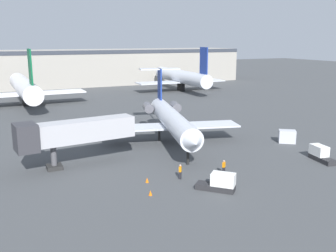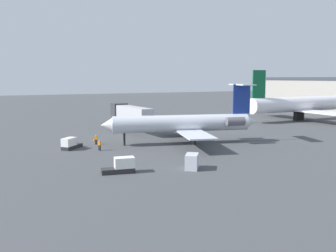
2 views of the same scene
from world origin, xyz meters
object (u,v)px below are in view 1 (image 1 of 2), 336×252
at_px(ground_crew_marshaller, 180,172).
at_px(parked_airliner_west_mid, 181,77).
at_px(baggage_tug_lead, 321,154).
at_px(traffic_cone_near, 150,193).
at_px(jet_bridge, 69,133).
at_px(parked_airliner_west_end, 24,87).
at_px(regional_jet, 171,119).
at_px(baggage_tug_trailing, 220,183).
at_px(traffic_cone_mid, 147,180).
at_px(ground_crew_loader, 224,167).
at_px(cargo_container_uld, 287,136).

height_order(ground_crew_marshaller, parked_airliner_west_mid, parked_airliner_west_mid).
xyz_separation_m(baggage_tug_lead, traffic_cone_near, (-24.20, -1.28, -0.56)).
relative_size(jet_bridge, parked_airliner_west_mid, 0.45).
bearing_deg(traffic_cone_near, baggage_tug_lead, 3.02).
bearing_deg(parked_airliner_west_end, parked_airliner_west_mid, 10.19).
height_order(baggage_tug_lead, parked_airliner_west_mid, parked_airliner_west_mid).
xyz_separation_m(regional_jet, parked_airliner_west_mid, (28.22, 52.03, 0.54)).
distance_m(baggage_tug_lead, traffic_cone_near, 24.24).
xyz_separation_m(baggage_tug_trailing, traffic_cone_near, (-6.96, 1.85, -0.56)).
relative_size(jet_bridge, traffic_cone_mid, 26.63).
relative_size(ground_crew_marshaller, parked_airliner_west_mid, 0.05).
bearing_deg(baggage_tug_trailing, ground_crew_loader, 52.18).
height_order(regional_jet, parked_airliner_west_mid, parked_airliner_west_mid).
distance_m(ground_crew_loader, baggage_tug_trailing, 5.07).
relative_size(traffic_cone_near, parked_airliner_west_mid, 0.02).
bearing_deg(ground_crew_marshaller, traffic_cone_near, -148.91).
bearing_deg(cargo_container_uld, ground_crew_loader, -154.72).
bearing_deg(ground_crew_loader, regional_jet, 87.91).
bearing_deg(jet_bridge, baggage_tug_trailing, -49.27).
bearing_deg(ground_crew_marshaller, parked_airliner_west_end, 100.61).
distance_m(traffic_cone_mid, parked_airliner_west_end, 58.52).
height_order(regional_jet, baggage_tug_trailing, regional_jet).
bearing_deg(regional_jet, jet_bridge, -162.81).
height_order(jet_bridge, traffic_cone_near, jet_bridge).
bearing_deg(ground_crew_marshaller, ground_crew_loader, -8.04).
relative_size(jet_bridge, traffic_cone_near, 26.63).
height_order(baggage_tug_trailing, parked_airliner_west_mid, parked_airliner_west_mid).
bearing_deg(parked_airliner_west_end, baggage_tug_trailing, -78.28).
relative_size(regional_jet, ground_crew_loader, 16.51).
bearing_deg(parked_airliner_west_end, traffic_cone_mid, -82.91).
bearing_deg(baggage_tug_trailing, ground_crew_marshaller, 114.40).
bearing_deg(regional_jet, parked_airliner_west_mid, 61.53).
xyz_separation_m(jet_bridge, traffic_cone_near, (5.40, -12.50, -3.94)).
bearing_deg(baggage_tug_lead, baggage_tug_trailing, -169.73).
relative_size(jet_bridge, baggage_tug_lead, 3.52).
bearing_deg(cargo_container_uld, parked_airliner_west_end, 122.24).
distance_m(baggage_tug_lead, parked_airliner_west_end, 67.44).
xyz_separation_m(ground_crew_loader, baggage_tug_trailing, (-3.11, -4.00, -0.02)).
distance_m(traffic_cone_near, parked_airliner_west_end, 61.84).
bearing_deg(baggage_tug_trailing, regional_jet, 79.25).
xyz_separation_m(regional_jet, jet_bridge, (-16.02, -4.96, 0.54)).
height_order(regional_jet, ground_crew_loader, regional_jet).
height_order(jet_bridge, parked_airliner_west_mid, parked_airliner_west_mid).
xyz_separation_m(baggage_tug_lead, baggage_tug_trailing, (-17.24, -3.12, 0.00)).
bearing_deg(ground_crew_loader, baggage_tug_lead, -3.56).
height_order(cargo_container_uld, parked_airliner_west_mid, parked_airliner_west_mid).
distance_m(baggage_tug_trailing, cargo_container_uld, 22.65).
bearing_deg(baggage_tug_lead, parked_airliner_west_mid, 77.89).
bearing_deg(baggage_tug_lead, jet_bridge, 159.23).
height_order(traffic_cone_near, parked_airliner_west_end, parked_airliner_west_end).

